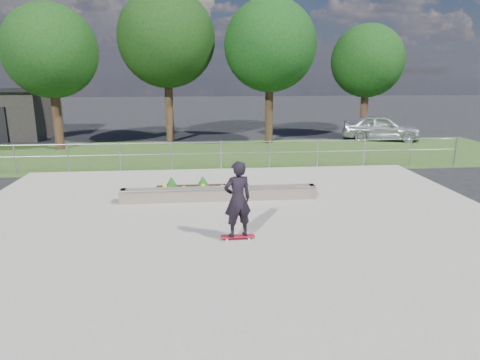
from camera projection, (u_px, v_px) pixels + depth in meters
name	position (u px, v px, depth m)	size (l,w,h in m)	color
ground	(238.00, 240.00, 10.21)	(120.00, 120.00, 0.00)	black
grass_verge	(217.00, 154.00, 20.81)	(30.00, 8.00, 0.02)	#2F4B1E
concrete_slab	(238.00, 239.00, 10.20)	(15.00, 15.00, 0.06)	#9B968A
fence	(221.00, 152.00, 17.25)	(20.06, 0.06, 1.20)	gray
tree_far_left	(50.00, 51.00, 20.81)	(4.55, 4.55, 7.15)	#341F14
tree_mid_left	(167.00, 39.00, 23.06)	(5.25, 5.25, 8.25)	#342115
tree_mid_right	(270.00, 46.00, 22.69)	(4.90, 4.90, 7.70)	black
tree_far_right	(367.00, 61.00, 24.88)	(4.20, 4.20, 6.60)	#382216
grind_ledge	(219.00, 194.00, 13.13)	(6.00, 0.44, 0.43)	brown
planter_bed	(203.00, 191.00, 13.53)	(3.00, 1.20, 0.61)	black
skateboarder	(238.00, 200.00, 9.87)	(0.80, 0.59, 1.89)	silver
parked_car	(381.00, 128.00, 24.78)	(1.76, 4.37, 1.49)	#ACB2B6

